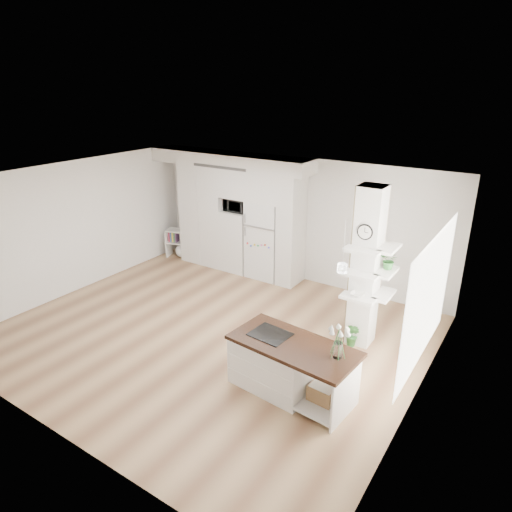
# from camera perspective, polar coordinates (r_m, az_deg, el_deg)

# --- Properties ---
(floor) EXTENTS (7.00, 6.00, 0.01)m
(floor) POSITION_cam_1_polar(r_m,az_deg,el_deg) (8.23, -5.69, -9.52)
(floor) COLOR tan
(floor) RESTS_ON ground
(room) EXTENTS (7.04, 6.04, 2.72)m
(room) POSITION_cam_1_polar(r_m,az_deg,el_deg) (7.46, -6.19, 2.84)
(room) COLOR white
(room) RESTS_ON ground
(cabinet_wall) EXTENTS (4.00, 0.71, 2.70)m
(cabinet_wall) POSITION_cam_1_polar(r_m,az_deg,el_deg) (10.43, -3.02, 6.24)
(cabinet_wall) COLOR silver
(cabinet_wall) RESTS_ON floor
(refrigerator) EXTENTS (0.78, 0.69, 1.75)m
(refrigerator) POSITION_cam_1_polar(r_m,az_deg,el_deg) (10.13, 1.32, 2.07)
(refrigerator) COLOR white
(refrigerator) RESTS_ON floor
(column) EXTENTS (0.69, 0.90, 2.70)m
(column) POSITION_cam_1_polar(r_m,az_deg,el_deg) (7.48, 13.98, -1.77)
(column) COLOR silver
(column) RESTS_ON floor
(window) EXTENTS (0.00, 2.40, 2.40)m
(window) POSITION_cam_1_polar(r_m,az_deg,el_deg) (6.42, 20.75, -5.00)
(window) COLOR white
(window) RESTS_ON room
(pendant_light) EXTENTS (0.12, 0.12, 0.10)m
(pendant_light) POSITION_cam_1_polar(r_m,az_deg,el_deg) (6.60, 6.08, 2.83)
(pendant_light) COLOR white
(pendant_light) RESTS_ON room
(kitchen_island) EXTENTS (1.86, 1.01, 1.37)m
(kitchen_island) POSITION_cam_1_polar(r_m,az_deg,el_deg) (6.68, 3.21, -13.12)
(kitchen_island) COLOR silver
(kitchen_island) RESTS_ON floor
(bookshelf) EXTENTS (0.67, 0.51, 0.71)m
(bookshelf) POSITION_cam_1_polar(r_m,az_deg,el_deg) (11.61, -9.48, 1.34)
(bookshelf) COLOR silver
(bookshelf) RESTS_ON floor
(floor_plant_a) EXTENTS (0.30, 0.28, 0.44)m
(floor_plant_a) POSITION_cam_1_polar(r_m,az_deg,el_deg) (7.87, 11.99, -9.60)
(floor_plant_a) COLOR #276329
(floor_plant_a) RESTS_ON floor
(floor_plant_b) EXTENTS (0.39, 0.39, 0.54)m
(floor_plant_b) POSITION_cam_1_polar(r_m,az_deg,el_deg) (8.99, 20.14, -6.08)
(floor_plant_b) COLOR #276329
(floor_plant_b) RESTS_ON floor
(microwave) EXTENTS (0.54, 0.37, 0.30)m
(microwave) POSITION_cam_1_polar(r_m,az_deg,el_deg) (10.28, -2.39, 6.40)
(microwave) COLOR #2D2D2D
(microwave) RESTS_ON cabinet_wall
(shelf_plant) EXTENTS (0.27, 0.23, 0.30)m
(shelf_plant) POSITION_cam_1_polar(r_m,az_deg,el_deg) (7.49, 16.33, -0.52)
(shelf_plant) COLOR #276329
(shelf_plant) RESTS_ON column
(decor_bowl) EXTENTS (0.22, 0.22, 0.05)m
(decor_bowl) POSITION_cam_1_polar(r_m,az_deg,el_deg) (7.44, 12.56, -4.71)
(decor_bowl) COLOR white
(decor_bowl) RESTS_ON column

